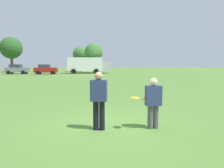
# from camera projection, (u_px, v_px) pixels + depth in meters

# --- Properties ---
(ground_plane) EXTENTS (192.36, 192.36, 0.00)m
(ground_plane) POSITION_uv_depth(u_px,v_px,m) (109.00, 125.00, 6.80)
(ground_plane) COLOR #517A33
(player_thrower) EXTENTS (0.53, 0.36, 1.76)m
(player_thrower) POSITION_uv_depth(u_px,v_px,m) (99.00, 97.00, 6.21)
(player_thrower) COLOR black
(player_thrower) RESTS_ON ground
(player_defender) EXTENTS (0.49, 0.30, 1.57)m
(player_defender) POSITION_uv_depth(u_px,v_px,m) (153.00, 101.00, 6.36)
(player_defender) COLOR #4C4C51
(player_defender) RESTS_ON ground
(frisbee) EXTENTS (0.27, 0.27, 0.03)m
(frisbee) POSITION_uv_depth(u_px,v_px,m) (135.00, 98.00, 6.20)
(frisbee) COLOR yellow
(traffic_cone) EXTENTS (0.32, 0.32, 0.48)m
(traffic_cone) POSITION_uv_depth(u_px,v_px,m) (146.00, 96.00, 11.42)
(traffic_cone) COLOR #D8590C
(traffic_cone) RESTS_ON ground
(parked_car_center) EXTENTS (4.29, 2.39, 1.82)m
(parked_car_center) POSITION_uv_depth(u_px,v_px,m) (17.00, 69.00, 39.28)
(parked_car_center) COLOR slate
(parked_car_center) RESTS_ON ground
(parked_car_mid_right) EXTENTS (4.29, 2.39, 1.82)m
(parked_car_mid_right) POSITION_uv_depth(u_px,v_px,m) (46.00, 69.00, 38.75)
(parked_car_mid_right) COLOR maroon
(parked_car_mid_right) RESTS_ON ground
(box_truck) EXTENTS (8.62, 3.31, 3.18)m
(box_truck) POSITION_uv_depth(u_px,v_px,m) (88.00, 65.00, 41.67)
(box_truck) COLOR white
(box_truck) RESTS_ON ground
(tree_west_oak) EXTENTS (4.86, 4.86, 7.89)m
(tree_west_oak) POSITION_uv_depth(u_px,v_px,m) (11.00, 48.00, 46.48)
(tree_west_oak) COLOR brown
(tree_west_oak) RESTS_ON ground
(tree_west_maple) EXTENTS (3.68, 3.68, 5.99)m
(tree_west_maple) POSITION_uv_depth(u_px,v_px,m) (81.00, 54.00, 49.13)
(tree_west_maple) COLOR brown
(tree_west_maple) RESTS_ON ground
(tree_center_elm) EXTENTS (3.95, 3.95, 6.42)m
(tree_center_elm) POSITION_uv_depth(u_px,v_px,m) (94.00, 52.00, 45.03)
(tree_center_elm) COLOR brown
(tree_center_elm) RESTS_ON ground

